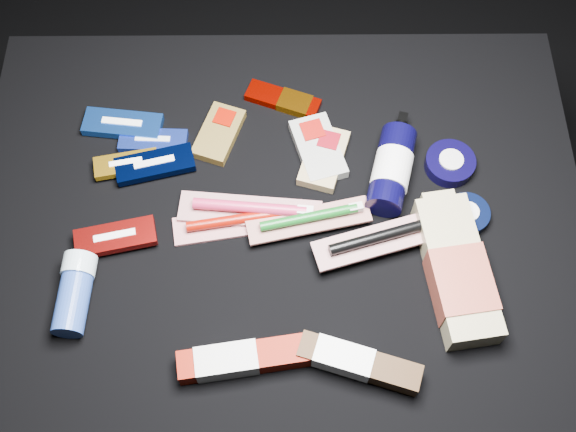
{
  "coord_description": "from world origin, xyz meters",
  "views": [
    {
      "loc": [
        0.01,
        -0.5,
        1.42
      ],
      "look_at": [
        0.01,
        0.01,
        0.42
      ],
      "focal_mm": 45.0,
      "sensor_mm": 36.0,
      "label": 1
    }
  ],
  "objects_px": {
    "deodorant_stick": "(74,292)",
    "toothpaste_carton_red": "(238,360)",
    "lotion_bottle": "(392,169)",
    "bodywash_bottle": "(457,273)"
  },
  "relations": [
    {
      "from": "deodorant_stick",
      "to": "bodywash_bottle",
      "type": "bearing_deg",
      "value": 5.94
    },
    {
      "from": "deodorant_stick",
      "to": "toothpaste_carton_red",
      "type": "bearing_deg",
      "value": -19.36
    },
    {
      "from": "deodorant_stick",
      "to": "lotion_bottle",
      "type": "bearing_deg",
      "value": 26.1
    },
    {
      "from": "toothpaste_carton_red",
      "to": "lotion_bottle",
      "type": "bearing_deg",
      "value": 43.71
    },
    {
      "from": "lotion_bottle",
      "to": "toothpaste_carton_red",
      "type": "relative_size",
      "value": 0.99
    },
    {
      "from": "lotion_bottle",
      "to": "bodywash_bottle",
      "type": "xyz_separation_m",
      "value": [
        0.09,
        -0.18,
        -0.01
      ]
    },
    {
      "from": "bodywash_bottle",
      "to": "deodorant_stick",
      "type": "bearing_deg",
      "value": 174.6
    },
    {
      "from": "deodorant_stick",
      "to": "toothpaste_carton_red",
      "type": "relative_size",
      "value": 0.65
    },
    {
      "from": "lotion_bottle",
      "to": "deodorant_stick",
      "type": "bearing_deg",
      "value": -142.41
    },
    {
      "from": "bodywash_bottle",
      "to": "deodorant_stick",
      "type": "distance_m",
      "value": 0.57
    }
  ]
}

